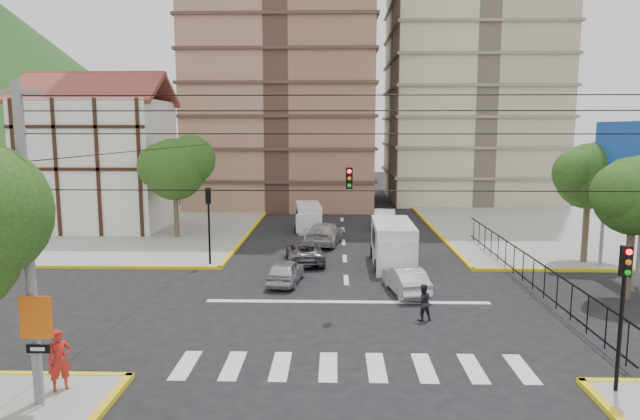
{
  "coord_description": "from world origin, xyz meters",
  "views": [
    {
      "loc": [
        -0.58,
        -24.08,
        7.9
      ],
      "look_at": [
        -1.32,
        2.99,
        4.0
      ],
      "focal_mm": 32.0,
      "sensor_mm": 36.0,
      "label": 1
    }
  ],
  "objects_px": {
    "district_sign": "(37,328)",
    "car_silver_front_left": "(286,271)",
    "van_right_lane": "(393,246)",
    "pedestrian_sw_corner": "(60,360)",
    "traffic_light_nw": "(209,213)",
    "traffic_light_se": "(623,294)",
    "pedestrian_crosswalk": "(423,302)",
    "van_left_lane": "(308,218)",
    "car_white_front_right": "(406,280)"
  },
  "relations": [
    {
      "from": "van_right_lane",
      "to": "pedestrian_sw_corner",
      "type": "distance_m",
      "value": 19.85
    },
    {
      "from": "traffic_light_nw",
      "to": "van_left_lane",
      "type": "xyz_separation_m",
      "value": [
        5.11,
        11.63,
        -2.11
      ]
    },
    {
      "from": "district_sign",
      "to": "van_right_lane",
      "type": "xyz_separation_m",
      "value": [
        11.55,
        17.22,
        -1.22
      ]
    },
    {
      "from": "pedestrian_crosswalk",
      "to": "pedestrian_sw_corner",
      "type": "bearing_deg",
      "value": 17.28
    },
    {
      "from": "van_left_lane",
      "to": "pedestrian_crosswalk",
      "type": "height_order",
      "value": "van_left_lane"
    },
    {
      "from": "car_silver_front_left",
      "to": "pedestrian_sw_corner",
      "type": "height_order",
      "value": "pedestrian_sw_corner"
    },
    {
      "from": "car_silver_front_left",
      "to": "pedestrian_crosswalk",
      "type": "relative_size",
      "value": 2.42
    },
    {
      "from": "traffic_light_nw",
      "to": "pedestrian_sw_corner",
      "type": "distance_m",
      "value": 16.15
    },
    {
      "from": "car_white_front_right",
      "to": "pedestrian_crosswalk",
      "type": "xyz_separation_m",
      "value": [
        0.22,
        -3.95,
        0.11
      ]
    },
    {
      "from": "traffic_light_se",
      "to": "car_white_front_right",
      "type": "xyz_separation_m",
      "value": [
        -4.98,
        10.5,
        -2.46
      ]
    },
    {
      "from": "car_white_front_right",
      "to": "pedestrian_sw_corner",
      "type": "height_order",
      "value": "pedestrian_sw_corner"
    },
    {
      "from": "car_silver_front_left",
      "to": "pedestrian_crosswalk",
      "type": "bearing_deg",
      "value": 145.21
    },
    {
      "from": "traffic_light_se",
      "to": "traffic_light_nw",
      "type": "height_order",
      "value": "same"
    },
    {
      "from": "traffic_light_se",
      "to": "pedestrian_sw_corner",
      "type": "bearing_deg",
      "value": -178.63
    },
    {
      "from": "van_right_lane",
      "to": "pedestrian_sw_corner",
      "type": "relative_size",
      "value": 3.05
    },
    {
      "from": "van_right_lane",
      "to": "pedestrian_sw_corner",
      "type": "height_order",
      "value": "van_right_lane"
    },
    {
      "from": "car_silver_front_left",
      "to": "car_white_front_right",
      "type": "relative_size",
      "value": 0.94
    },
    {
      "from": "van_left_lane",
      "to": "car_white_front_right",
      "type": "height_order",
      "value": "van_left_lane"
    },
    {
      "from": "district_sign",
      "to": "car_silver_front_left",
      "type": "xyz_separation_m",
      "value": [
        5.68,
        13.51,
        -1.82
      ]
    },
    {
      "from": "pedestrian_crosswalk",
      "to": "car_white_front_right",
      "type": "bearing_deg",
      "value": -100.03
    },
    {
      "from": "traffic_light_se",
      "to": "car_silver_front_left",
      "type": "relative_size",
      "value": 1.18
    },
    {
      "from": "pedestrian_sw_corner",
      "to": "pedestrian_crosswalk",
      "type": "distance_m",
      "value": 13.7
    },
    {
      "from": "van_right_lane",
      "to": "pedestrian_crosswalk",
      "type": "relative_size",
      "value": 3.67
    },
    {
      "from": "traffic_light_se",
      "to": "pedestrian_crosswalk",
      "type": "relative_size",
      "value": 2.86
    },
    {
      "from": "van_right_lane",
      "to": "pedestrian_sw_corner",
      "type": "bearing_deg",
      "value": -124.98
    },
    {
      "from": "van_right_lane",
      "to": "district_sign",
      "type": "bearing_deg",
      "value": -123.4
    },
    {
      "from": "district_sign",
      "to": "van_left_lane",
      "type": "xyz_separation_m",
      "value": [
        6.11,
        28.67,
        -1.45
      ]
    },
    {
      "from": "traffic_light_se",
      "to": "district_sign",
      "type": "height_order",
      "value": "traffic_light_se"
    },
    {
      "from": "van_right_lane",
      "to": "van_left_lane",
      "type": "xyz_separation_m",
      "value": [
        -5.43,
        11.45,
        -0.23
      ]
    },
    {
      "from": "traffic_light_nw",
      "to": "traffic_light_se",
      "type": "bearing_deg",
      "value": -45.0
    },
    {
      "from": "car_white_front_right",
      "to": "traffic_light_nw",
      "type": "bearing_deg",
      "value": -35.51
    },
    {
      "from": "van_left_lane",
      "to": "pedestrian_crosswalk",
      "type": "bearing_deg",
      "value": -80.57
    },
    {
      "from": "car_white_front_right",
      "to": "pedestrian_crosswalk",
      "type": "height_order",
      "value": "pedestrian_crosswalk"
    },
    {
      "from": "traffic_light_nw",
      "to": "car_silver_front_left",
      "type": "distance_m",
      "value": 6.36
    },
    {
      "from": "van_right_lane",
      "to": "car_silver_front_left",
      "type": "xyz_separation_m",
      "value": [
        -5.87,
        -3.71,
        -0.6
      ]
    },
    {
      "from": "pedestrian_sw_corner",
      "to": "pedestrian_crosswalk",
      "type": "relative_size",
      "value": 1.2
    },
    {
      "from": "traffic_light_se",
      "to": "van_right_lane",
      "type": "xyz_separation_m",
      "value": [
        -5.05,
        15.78,
        -1.88
      ]
    },
    {
      "from": "van_right_lane",
      "to": "car_white_front_right",
      "type": "bearing_deg",
      "value": -88.74
    },
    {
      "from": "traffic_light_se",
      "to": "district_sign",
      "type": "xyz_separation_m",
      "value": [
        -16.6,
        -1.44,
        -0.66
      ]
    },
    {
      "from": "traffic_light_nw",
      "to": "pedestrian_sw_corner",
      "type": "xyz_separation_m",
      "value": [
        -0.96,
        -16.0,
        -2.04
      ]
    },
    {
      "from": "traffic_light_se",
      "to": "van_left_lane",
      "type": "bearing_deg",
      "value": 111.07
    },
    {
      "from": "district_sign",
      "to": "pedestrian_crosswalk",
      "type": "bearing_deg",
      "value": 34.02
    },
    {
      "from": "van_left_lane",
      "to": "traffic_light_se",
      "type": "bearing_deg",
      "value": -74.99
    },
    {
      "from": "van_right_lane",
      "to": "van_left_lane",
      "type": "distance_m",
      "value": 12.68
    },
    {
      "from": "district_sign",
      "to": "van_left_lane",
      "type": "relative_size",
      "value": 0.67
    },
    {
      "from": "car_silver_front_left",
      "to": "pedestrian_sw_corner",
      "type": "distance_m",
      "value": 13.69
    },
    {
      "from": "car_silver_front_left",
      "to": "pedestrian_crosswalk",
      "type": "xyz_separation_m",
      "value": [
        6.17,
        -5.51,
        0.13
      ]
    },
    {
      "from": "van_right_lane",
      "to": "van_left_lane",
      "type": "height_order",
      "value": "van_right_lane"
    },
    {
      "from": "district_sign",
      "to": "car_white_front_right",
      "type": "height_order",
      "value": "district_sign"
    },
    {
      "from": "van_right_lane",
      "to": "car_silver_front_left",
      "type": "relative_size",
      "value": 1.51
    }
  ]
}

